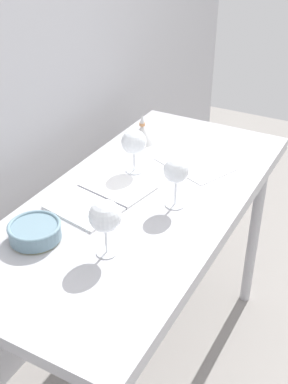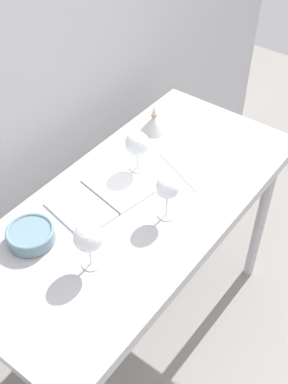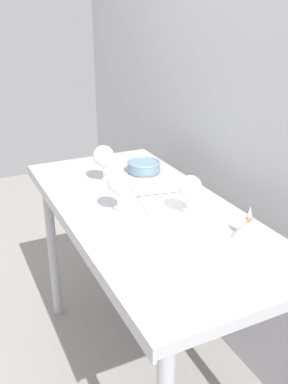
{
  "view_description": "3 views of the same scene",
  "coord_description": "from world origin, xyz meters",
  "px_view_note": "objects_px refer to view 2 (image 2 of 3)",
  "views": [
    {
      "loc": [
        -1.23,
        -0.69,
        1.8
      ],
      "look_at": [
        -0.02,
        -0.03,
        0.93
      ],
      "focal_mm": 45.56,
      "sensor_mm": 36.0,
      "label": 1
    },
    {
      "loc": [
        -0.97,
        -0.77,
        2.13
      ],
      "look_at": [
        0.0,
        -0.03,
        0.96
      ],
      "focal_mm": 45.32,
      "sensor_mm": 36.0,
      "label": 2
    },
    {
      "loc": [
        1.38,
        -0.68,
        1.63
      ],
      "look_at": [
        -0.06,
        0.01,
        0.94
      ],
      "focal_mm": 39.85,
      "sensor_mm": 36.0,
      "label": 3
    }
  ],
  "objects_px": {
    "wine_glass_near_left": "(88,238)",
    "tasting_bowl": "(31,235)",
    "tasting_sheet_upper": "(199,164)",
    "wine_glass_far_right": "(137,144)",
    "decanter_funnel": "(154,123)",
    "wine_glass_near_center": "(168,188)",
    "open_notebook": "(100,198)"
  },
  "relations": [
    {
      "from": "wine_glass_far_right",
      "to": "tasting_bowl",
      "type": "xyz_separation_m",
      "value": [
        -0.51,
        0.05,
        -0.09
      ]
    },
    {
      "from": "wine_glass_near_center",
      "to": "wine_glass_near_left",
      "type": "relative_size",
      "value": 0.99
    },
    {
      "from": "tasting_sheet_upper",
      "to": "open_notebook",
      "type": "bearing_deg",
      "value": 176.48
    },
    {
      "from": "wine_glass_near_center",
      "to": "wine_glass_near_left",
      "type": "distance_m",
      "value": 0.33
    },
    {
      "from": "tasting_bowl",
      "to": "decanter_funnel",
      "type": "xyz_separation_m",
      "value": [
        0.74,
        0.04,
        0.01
      ]
    },
    {
      "from": "wine_glass_near_left",
      "to": "open_notebook",
      "type": "distance_m",
      "value": 0.32
    },
    {
      "from": "wine_glass_near_left",
      "to": "tasting_sheet_upper",
      "type": "distance_m",
      "value": 0.63
    },
    {
      "from": "tasting_sheet_upper",
      "to": "wine_glass_far_right",
      "type": "bearing_deg",
      "value": 154.43
    },
    {
      "from": "wine_glass_near_center",
      "to": "open_notebook",
      "type": "relative_size",
      "value": 0.47
    },
    {
      "from": "wine_glass_far_right",
      "to": "open_notebook",
      "type": "distance_m",
      "value": 0.24
    },
    {
      "from": "wine_glass_near_center",
      "to": "open_notebook",
      "type": "distance_m",
      "value": 0.28
    },
    {
      "from": "open_notebook",
      "to": "decanter_funnel",
      "type": "relative_size",
      "value": 2.98
    },
    {
      "from": "open_notebook",
      "to": "tasting_bowl",
      "type": "bearing_deg",
      "value": -179.28
    },
    {
      "from": "wine_glass_far_right",
      "to": "wine_glass_near_left",
      "type": "xyz_separation_m",
      "value": [
        -0.46,
        -0.17,
        0.01
      ]
    },
    {
      "from": "wine_glass_far_right",
      "to": "tasting_sheet_upper",
      "type": "distance_m",
      "value": 0.27
    },
    {
      "from": "open_notebook",
      "to": "decanter_funnel",
      "type": "bearing_deg",
      "value": 21.17
    },
    {
      "from": "wine_glass_near_left",
      "to": "open_notebook",
      "type": "xyz_separation_m",
      "value": [
        0.24,
        0.17,
        -0.12
      ]
    },
    {
      "from": "wine_glass_near_center",
      "to": "tasting_bowl",
      "type": "xyz_separation_m",
      "value": [
        -0.37,
        0.29,
        -0.1
      ]
    },
    {
      "from": "wine_glass_near_left",
      "to": "open_notebook",
      "type": "bearing_deg",
      "value": 35.8
    },
    {
      "from": "open_notebook",
      "to": "decanter_funnel",
      "type": "height_order",
      "value": "decanter_funnel"
    },
    {
      "from": "open_notebook",
      "to": "wine_glass_far_right",
      "type": "bearing_deg",
      "value": 8.6
    },
    {
      "from": "open_notebook",
      "to": "tasting_sheet_upper",
      "type": "height_order",
      "value": "open_notebook"
    },
    {
      "from": "decanter_funnel",
      "to": "wine_glass_near_left",
      "type": "bearing_deg",
      "value": -159.29
    },
    {
      "from": "wine_glass_near_left",
      "to": "tasting_bowl",
      "type": "distance_m",
      "value": 0.25
    },
    {
      "from": "wine_glass_far_right",
      "to": "decanter_funnel",
      "type": "relative_size",
      "value": 1.34
    },
    {
      "from": "tasting_bowl",
      "to": "decanter_funnel",
      "type": "height_order",
      "value": "decanter_funnel"
    },
    {
      "from": "wine_glass_near_left",
      "to": "tasting_bowl",
      "type": "bearing_deg",
      "value": 101.99
    },
    {
      "from": "wine_glass_far_right",
      "to": "wine_glass_near_left",
      "type": "bearing_deg",
      "value": -159.88
    },
    {
      "from": "open_notebook",
      "to": "wine_glass_near_center",
      "type": "bearing_deg",
      "value": -61.1
    },
    {
      "from": "wine_glass_near_center",
      "to": "wine_glass_near_left",
      "type": "bearing_deg",
      "value": 168.57
    },
    {
      "from": "tasting_bowl",
      "to": "wine_glass_near_center",
      "type": "bearing_deg",
      "value": -37.85
    },
    {
      "from": "open_notebook",
      "to": "tasting_bowl",
      "type": "distance_m",
      "value": 0.29
    }
  ]
}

